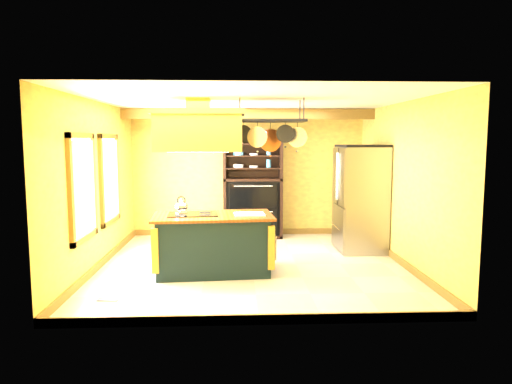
{
  "coord_description": "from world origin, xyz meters",
  "views": [
    {
      "loc": [
        -0.25,
        -7.43,
        2.07
      ],
      "look_at": [
        0.08,
        0.3,
        1.19
      ],
      "focal_mm": 32.0,
      "sensor_mm": 36.0,
      "label": 1
    }
  ],
  "objects": [
    {
      "name": "wall_back",
      "position": [
        0.0,
        2.5,
        1.35
      ],
      "size": [
        5.0,
        0.02,
        2.7
      ],
      "primitive_type": "cube",
      "color": "#DCC450",
      "rests_on": "floor"
    },
    {
      "name": "window_near",
      "position": [
        -2.47,
        -0.8,
        1.4
      ],
      "size": [
        0.06,
        1.06,
        1.56
      ],
      "color": "olive",
      "rests_on": "wall_left"
    },
    {
      "name": "wall_right",
      "position": [
        2.5,
        0.0,
        1.35
      ],
      "size": [
        0.02,
        5.0,
        2.7
      ],
      "primitive_type": "cube",
      "color": "#DCC450",
      "rests_on": "floor"
    },
    {
      "name": "wall_front",
      "position": [
        0.0,
        -2.5,
        1.35
      ],
      "size": [
        5.0,
        0.02,
        2.7
      ],
      "primitive_type": "cube",
      "color": "#DCC450",
      "rests_on": "floor"
    },
    {
      "name": "pot_rack",
      "position": [
        0.28,
        -0.39,
        2.26
      ],
      "size": [
        1.14,
        0.53,
        0.81
      ],
      "color": "black",
      "rests_on": "ceiling"
    },
    {
      "name": "ceiling_beam",
      "position": [
        0.0,
        1.7,
        2.59
      ],
      "size": [
        5.0,
        0.15,
        0.2
      ],
      "primitive_type": "cube",
      "color": "olive",
      "rests_on": "ceiling"
    },
    {
      "name": "kitchen_island",
      "position": [
        -0.63,
        -0.4,
        0.47
      ],
      "size": [
        1.92,
        1.16,
        1.11
      ],
      "rotation": [
        0.0,
        0.0,
        0.07
      ],
      "color": "black",
      "rests_on": "floor"
    },
    {
      "name": "ceiling",
      "position": [
        0.0,
        0.0,
        2.7
      ],
      "size": [
        5.0,
        5.0,
        0.0
      ],
      "primitive_type": "plane",
      "rotation": [
        3.14,
        0.0,
        0.0
      ],
      "color": "white",
      "rests_on": "wall_back"
    },
    {
      "name": "hutch",
      "position": [
        0.09,
        2.26,
        0.86
      ],
      "size": [
        1.25,
        0.57,
        2.2
      ],
      "color": "black",
      "rests_on": "floor"
    },
    {
      "name": "floor_register",
      "position": [
        -1.94,
        -1.6,
        0.01
      ],
      "size": [
        0.29,
        0.13,
        0.01
      ],
      "primitive_type": "cube",
      "rotation": [
        0.0,
        0.0,
        -0.05
      ],
      "color": "black",
      "rests_on": "floor"
    },
    {
      "name": "wall_left",
      "position": [
        -2.5,
        0.0,
        1.35
      ],
      "size": [
        0.02,
        5.0,
        2.7
      ],
      "primitive_type": "cube",
      "color": "#DCC450",
      "rests_on": "floor"
    },
    {
      "name": "range_hood",
      "position": [
        -0.82,
        -0.4,
        2.24
      ],
      "size": [
        1.39,
        0.78,
        0.8
      ],
      "color": "gold",
      "rests_on": "ceiling"
    },
    {
      "name": "window_far",
      "position": [
        -2.47,
        0.6,
        1.4
      ],
      "size": [
        0.06,
        1.06,
        1.56
      ],
      "color": "olive",
      "rests_on": "wall_left"
    },
    {
      "name": "refrigerator",
      "position": [
        2.06,
        0.97,
        0.95
      ],
      "size": [
        0.84,
        1.0,
        1.95
      ],
      "color": "gray",
      "rests_on": "floor"
    },
    {
      "name": "floor",
      "position": [
        0.0,
        0.0,
        0.0
      ],
      "size": [
        5.0,
        5.0,
        0.0
      ],
      "primitive_type": "plane",
      "color": "beige",
      "rests_on": "ground"
    }
  ]
}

